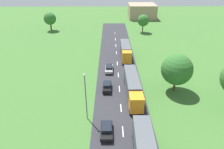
% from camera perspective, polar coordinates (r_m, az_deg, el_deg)
% --- Properties ---
extents(road, '(10.00, 140.00, 0.06)m').
position_cam_1_polar(road, '(33.88, 3.03, -15.53)').
color(road, '#2B2B30').
rests_on(road, ground).
extents(truck_second, '(2.65, 13.65, 3.63)m').
position_cam_1_polar(truck_second, '(41.31, 5.70, -3.10)').
color(truck_second, orange).
rests_on(truck_second, road).
extents(truck_third, '(2.51, 11.64, 3.59)m').
position_cam_1_polar(truck_third, '(58.94, 3.76, 6.69)').
color(truck_third, orange).
rests_on(truck_third, road).
extents(car_third, '(1.89, 4.20, 1.45)m').
position_cam_1_polar(car_third, '(33.04, -1.51, -14.98)').
color(car_third, black).
rests_on(car_third, road).
extents(car_fourth, '(1.85, 4.14, 1.53)m').
position_cam_1_polar(car_fourth, '(43.44, -1.35, -3.29)').
color(car_fourth, black).
rests_on(car_fourth, road).
extents(car_fifth, '(1.99, 4.50, 1.44)m').
position_cam_1_polar(car_fifth, '(51.10, -0.81, 1.70)').
color(car_fifth, gray).
rests_on(car_fifth, road).
extents(lamppost_second, '(0.36, 0.36, 8.67)m').
position_cam_1_polar(lamppost_second, '(33.72, -7.27, -5.62)').
color(lamppost_second, slate).
rests_on(lamppost_second, ground).
extents(tree_oak, '(4.46, 4.46, 6.92)m').
position_cam_1_polar(tree_oak, '(83.26, 8.61, 14.53)').
color(tree_oak, '#513823').
rests_on(tree_oak, ground).
extents(tree_maple, '(6.30, 6.30, 8.08)m').
position_cam_1_polar(tree_maple, '(43.27, 17.47, 1.32)').
color(tree_maple, '#513823').
rests_on(tree_maple, ground).
extents(tree_ash, '(4.83, 4.83, 7.23)m').
position_cam_1_polar(tree_ash, '(88.46, -16.77, 14.54)').
color(tree_ash, '#513823').
rests_on(tree_ash, ground).
extents(distant_building, '(13.08, 12.87, 6.69)m').
position_cam_1_polar(distant_building, '(109.16, 8.21, 16.94)').
color(distant_building, '#9E846B').
rests_on(distant_building, ground).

